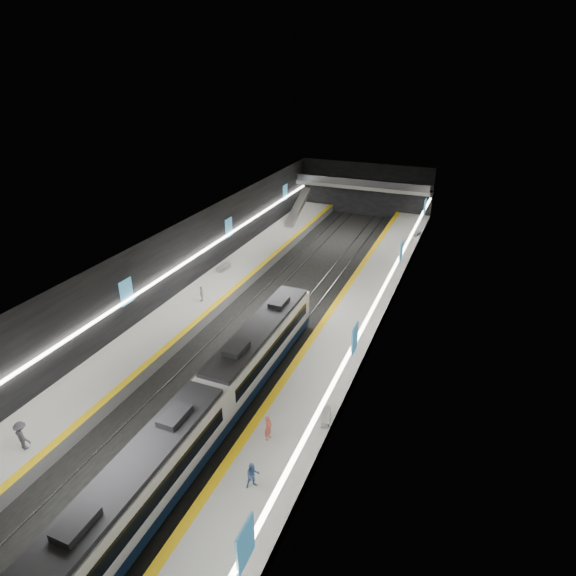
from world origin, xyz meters
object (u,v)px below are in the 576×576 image
at_px(bench_left_far, 223,267).
at_px(passenger_right_b, 253,476).
at_px(escalator, 298,207).
at_px(passenger_left_a, 202,294).
at_px(train, 211,403).
at_px(passenger_left_b, 22,436).
at_px(bench_right_far, 417,234).
at_px(passenger_right_a, 268,428).
at_px(bench_right_near, 326,417).

relative_size(bench_left_far, passenger_right_b, 1.26).
distance_m(escalator, passenger_left_a, 27.33).
height_order(train, passenger_left_b, train).
bearing_deg(passenger_left_a, escalator, 160.67).
distance_m(bench_left_far, bench_right_far, 26.63).
height_order(train, passenger_right_a, train).
relative_size(bench_right_near, passenger_left_a, 1.15).
height_order(bench_left_far, bench_right_near, bench_left_far).
distance_m(passenger_right_a, passenger_left_b, 14.77).
bearing_deg(passenger_left_a, bench_left_far, 172.87).
distance_m(train, passenger_right_b, 6.40).
bearing_deg(passenger_right_b, passenger_right_a, 61.53).
bearing_deg(passenger_left_b, bench_right_far, -98.98).
distance_m(train, bench_right_far, 41.67).
bearing_deg(passenger_left_b, train, -134.10).
xyz_separation_m(bench_right_far, passenger_right_a, (-2.77, -41.41, 0.65)).
xyz_separation_m(train, passenger_right_a, (4.23, -0.35, -0.35)).
height_order(escalator, passenger_right_b, escalator).
bearing_deg(bench_left_far, passenger_right_a, -49.13).
bearing_deg(bench_right_far, escalator, -167.83).
relative_size(passenger_left_a, passenger_left_b, 0.79).
distance_m(passenger_right_b, passenger_left_a, 23.17).
distance_m(train, passenger_left_b, 11.30).
xyz_separation_m(train, bench_right_far, (7.00, 41.06, -1.00)).
xyz_separation_m(escalator, passenger_left_b, (0.89, -48.14, -0.92)).
distance_m(train, bench_left_far, 24.35).
bearing_deg(passenger_left_b, passenger_right_b, -159.63).
distance_m(train, escalator, 42.66).
bearing_deg(bench_right_far, passenger_right_b, -79.06).
height_order(bench_left_far, passenger_left_a, passenger_left_a).
height_order(bench_right_near, bench_right_far, bench_right_near).
distance_m(bench_right_far, passenger_left_b, 50.39).
relative_size(escalator, passenger_left_b, 4.07).
distance_m(bench_left_far, passenger_right_b, 30.29).
height_order(bench_right_far, passenger_right_b, passenger_right_b).
bearing_deg(bench_right_near, escalator, 100.07).
relative_size(bench_left_far, bench_right_near, 1.15).
bearing_deg(bench_right_far, passenger_left_b, -95.13).
distance_m(bench_left_far, bench_right_near, 26.25).
relative_size(bench_right_near, bench_right_far, 1.12).
xyz_separation_m(train, bench_left_far, (-11.19, 21.60, -0.94)).
xyz_separation_m(bench_right_far, passenger_right_b, (-2.04, -45.08, 0.62)).
height_order(escalator, bench_right_far, escalator).
xyz_separation_m(bench_left_far, passenger_right_a, (15.41, -21.95, 0.60)).
xyz_separation_m(bench_right_near, bench_right_far, (0.00, 38.39, -0.02)).
distance_m(bench_right_near, bench_right_far, 38.39).
distance_m(passenger_right_a, passenger_right_b, 3.74).
xyz_separation_m(bench_right_near, passenger_right_a, (-2.77, -3.02, 0.63)).
bearing_deg(passenger_left_b, bench_left_far, -76.14).
xyz_separation_m(bench_left_far, passenger_left_a, (1.78, -7.44, 0.52)).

